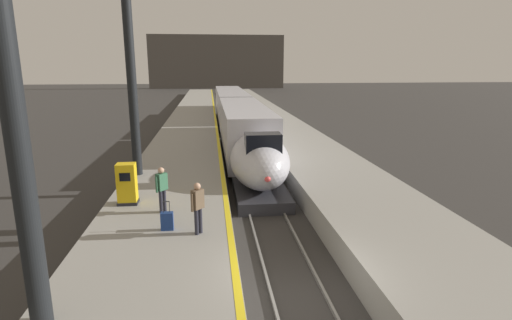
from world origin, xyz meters
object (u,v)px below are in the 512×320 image
at_px(highspeed_train_main, 237,118).
at_px(station_column_near, 7,45).
at_px(passenger_mid_platform, 162,186).
at_px(station_column_mid, 130,52).
at_px(rolling_suitcase, 167,221).
at_px(ticket_machine_yellow, 127,185).
at_px(passenger_near_edge, 198,204).

relative_size(highspeed_train_main, station_column_near, 4.07).
bearing_deg(station_column_near, passenger_mid_platform, 74.66).
relative_size(station_column_near, station_column_mid, 0.94).
distance_m(rolling_suitcase, ticket_machine_yellow, 3.30).
xyz_separation_m(highspeed_train_main, rolling_suitcase, (-3.79, -21.43, -0.58)).
relative_size(station_column_near, passenger_mid_platform, 5.40).
bearing_deg(rolling_suitcase, ticket_machine_yellow, 122.57).
height_order(station_column_mid, rolling_suitcase, station_column_mid).
bearing_deg(ticket_machine_yellow, passenger_near_edge, -48.83).
bearing_deg(station_column_mid, rolling_suitcase, -73.52).
distance_m(station_column_mid, ticket_machine_yellow, 6.70).
height_order(station_column_near, ticket_machine_yellow, station_column_near).
bearing_deg(rolling_suitcase, station_column_near, -113.67).
distance_m(highspeed_train_main, station_column_mid, 16.23).
distance_m(station_column_mid, passenger_near_edge, 9.49).
bearing_deg(station_column_mid, passenger_near_edge, -67.49).
xyz_separation_m(passenger_mid_platform, rolling_suitcase, (0.31, -1.66, -0.69)).
xyz_separation_m(highspeed_train_main, passenger_mid_platform, (-4.10, -19.77, 0.10)).
xyz_separation_m(station_column_near, station_column_mid, (-0.06, 11.81, 0.22)).
xyz_separation_m(passenger_near_edge, ticket_machine_yellow, (-2.78, 3.18, -0.25)).
bearing_deg(ticket_machine_yellow, rolling_suitcase, -57.43).
bearing_deg(passenger_mid_platform, station_column_mid, 108.19).
distance_m(passenger_mid_platform, rolling_suitcase, 1.82).
distance_m(station_column_mid, passenger_mid_platform, 7.51).
height_order(station_column_near, rolling_suitcase, station_column_near).
bearing_deg(rolling_suitcase, highspeed_train_main, 79.96).
height_order(highspeed_train_main, station_column_mid, station_column_mid).
distance_m(station_column_near, rolling_suitcase, 7.35).
height_order(highspeed_train_main, passenger_near_edge, highspeed_train_main).
distance_m(station_column_mid, rolling_suitcase, 9.25).
relative_size(station_column_mid, passenger_near_edge, 5.75).
bearing_deg(station_column_near, ticket_machine_yellow, 87.74).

